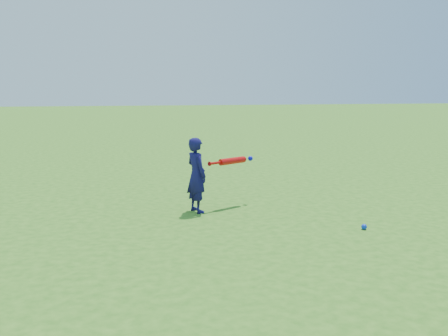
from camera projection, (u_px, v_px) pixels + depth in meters
The scene contains 4 objects.
ground at pixel (164, 212), 6.89m from camera, with size 80.00×80.00×0.00m, color #35741B.
child at pixel (196, 175), 6.81m from camera, with size 0.38×0.25×1.03m, color #14104D.
ground_ball_blue at pixel (364, 227), 6.03m from camera, with size 0.07×0.07×0.07m, color #0C33D7.
bat_swing at pixel (234, 161), 7.17m from camera, with size 0.74×0.45×0.09m.
Camera 1 is at (-0.54, -6.74, 1.71)m, focal length 40.00 mm.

